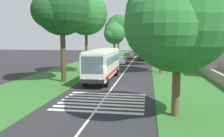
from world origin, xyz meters
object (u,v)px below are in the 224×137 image
(trailing_car_0, at_px, (122,60))
(roadside_tree_left_3, at_px, (61,9))
(trailing_car_2, at_px, (128,55))
(roadside_tree_left_0, at_px, (114,34))
(roadside_tree_left_2, at_px, (85,15))
(roadside_tree_right_1, at_px, (161,26))
(utility_pole, at_px, (160,46))
(roadside_tree_left_1, at_px, (117,28))
(roadside_tree_right_0, at_px, (175,22))
(roadside_tree_right_2, at_px, (160,23))
(coach_bus, at_px, (103,63))
(roadside_tree_right_3, at_px, (161,15))
(trailing_car_1, at_px, (141,58))
(trailing_minibus_0, at_px, (144,50))

(trailing_car_0, relative_size, roadside_tree_left_3, 0.37)
(trailing_car_2, xyz_separation_m, roadside_tree_left_3, (-36.08, 4.46, 7.65))
(roadside_tree_left_0, bearing_deg, roadside_tree_left_2, -178.99)
(roadside_tree_right_1, xyz_separation_m, utility_pole, (-5.61, 0.34, -3.51))
(roadside_tree_left_1, height_order, roadside_tree_right_0, roadside_tree_left_1)
(trailing_car_0, height_order, roadside_tree_right_1, roadside_tree_right_1)
(trailing_car_0, xyz_separation_m, roadside_tree_right_1, (-2.60, -7.44, 6.76))
(roadside_tree_left_2, xyz_separation_m, utility_pole, (6.11, -10.88, -4.53))
(roadside_tree_right_2, bearing_deg, coach_bus, 164.02)
(roadside_tree_left_1, bearing_deg, roadside_tree_left_3, 179.74)
(trailing_car_0, xyz_separation_m, roadside_tree_right_2, (7.41, -7.71, 7.89))
(roadside_tree_right_1, bearing_deg, utility_pole, 176.48)
(coach_bus, relative_size, trailing_car_0, 2.60)
(trailing_car_0, height_order, roadside_tree_left_0, roadside_tree_left_0)
(roadside_tree_right_1, relative_size, roadside_tree_right_2, 0.81)
(roadside_tree_right_3, bearing_deg, roadside_tree_right_1, -2.75)
(roadside_tree_left_3, height_order, roadside_tree_right_3, roadside_tree_right_3)
(trailing_car_2, height_order, roadside_tree_right_0, roadside_tree_right_0)
(roadside_tree_right_0, distance_m, roadside_tree_right_3, 20.05)
(roadside_tree_left_2, distance_m, roadside_tree_right_3, 10.97)
(roadside_tree_left_0, relative_size, roadside_tree_left_1, 0.76)
(roadside_tree_right_0, bearing_deg, coach_bus, 29.86)
(roadside_tree_left_1, xyz_separation_m, roadside_tree_right_2, (-17.62, -12.09, 0.06))
(trailing_car_1, bearing_deg, roadside_tree_right_0, -175.28)
(trailing_car_2, height_order, roadside_tree_left_0, roadside_tree_left_0)
(roadside_tree_left_1, height_order, roadside_tree_left_3, roadside_tree_left_1)
(trailing_car_2, relative_size, roadside_tree_left_1, 0.35)
(roadside_tree_right_2, xyz_separation_m, utility_pole, (-15.62, 0.61, -4.64))
(trailing_car_0, distance_m, trailing_car_1, 8.39)
(roadside_tree_right_3, bearing_deg, coach_bus, 137.28)
(roadside_tree_left_0, height_order, roadside_tree_right_3, roadside_tree_right_3)
(roadside_tree_right_0, bearing_deg, trailing_car_0, 12.14)
(roadside_tree_left_3, height_order, roadside_tree_right_1, roadside_tree_left_3)
(coach_bus, xyz_separation_m, trailing_car_1, (27.45, -3.74, -1.48))
(roadside_tree_left_0, bearing_deg, trailing_minibus_0, -46.22)
(trailing_minibus_0, height_order, roadside_tree_left_3, roadside_tree_left_3)
(trailing_car_0, bearing_deg, roadside_tree_right_2, -46.11)
(roadside_tree_left_1, xyz_separation_m, utility_pole, (-33.25, -11.48, -4.58))
(coach_bus, distance_m, roadside_tree_right_0, 14.63)
(coach_bus, bearing_deg, roadside_tree_right_2, -15.98)
(trailing_minibus_0, xyz_separation_m, roadside_tree_right_1, (-28.20, -3.71, 5.89))
(trailing_car_1, bearing_deg, trailing_car_2, 28.28)
(roadside_tree_left_3, bearing_deg, roadside_tree_right_1, -32.46)
(roadside_tree_right_0, distance_m, utility_pole, 24.00)
(trailing_car_0, xyz_separation_m, trailing_car_1, (7.56, -3.63, 0.00))
(roadside_tree_left_0, bearing_deg, roadside_tree_left_1, 0.31)
(trailing_car_2, xyz_separation_m, roadside_tree_left_1, (10.48, 4.25, 7.83))
(roadside_tree_left_1, distance_m, roadside_tree_left_3, 46.56)
(trailing_minibus_0, bearing_deg, trailing_car_1, 179.67)
(trailing_minibus_0, distance_m, roadside_tree_left_1, 10.70)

